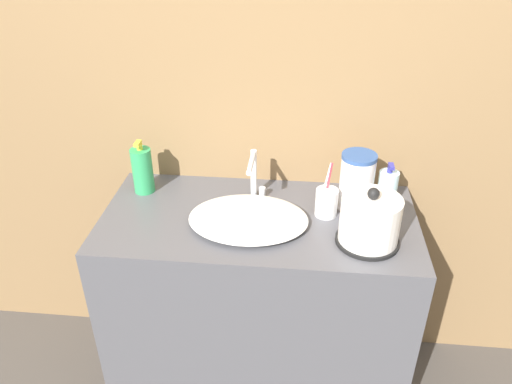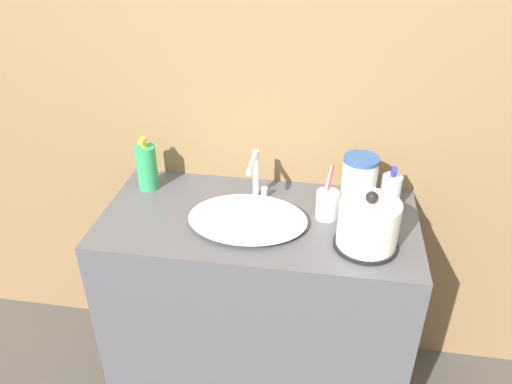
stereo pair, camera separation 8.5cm
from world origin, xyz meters
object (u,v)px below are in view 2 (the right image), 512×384
(faucet, at_px, (256,174))
(water_pitcher, at_px, (358,185))
(toothbrush_cup, at_px, (327,204))
(shampoo_bottle, at_px, (147,167))
(electric_kettle, at_px, (368,226))
(lotion_bottle, at_px, (390,192))

(faucet, distance_m, water_pitcher, 0.35)
(water_pitcher, bearing_deg, toothbrush_cup, -152.00)
(faucet, height_order, toothbrush_cup, toothbrush_cup)
(water_pitcher, bearing_deg, shampoo_bottle, 176.87)
(faucet, bearing_deg, electric_kettle, -29.67)
(toothbrush_cup, bearing_deg, electric_kettle, -49.08)
(electric_kettle, height_order, water_pitcher, water_pitcher)
(toothbrush_cup, height_order, water_pitcher, water_pitcher)
(electric_kettle, xyz_separation_m, toothbrush_cup, (-0.13, 0.15, -0.02))
(shampoo_bottle, relative_size, water_pitcher, 0.99)
(electric_kettle, distance_m, water_pitcher, 0.20)
(water_pitcher, bearing_deg, lotion_bottle, 19.01)
(faucet, relative_size, lotion_bottle, 1.15)
(electric_kettle, height_order, lotion_bottle, electric_kettle)
(faucet, relative_size, shampoo_bottle, 0.91)
(toothbrush_cup, relative_size, lotion_bottle, 1.19)
(shampoo_bottle, bearing_deg, electric_kettle, -16.94)
(faucet, height_order, water_pitcher, water_pitcher)
(shampoo_bottle, bearing_deg, toothbrush_cup, -8.09)
(water_pitcher, bearing_deg, faucet, 177.19)
(toothbrush_cup, bearing_deg, shampoo_bottle, 171.91)
(faucet, xyz_separation_m, water_pitcher, (0.35, -0.02, -0.00))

